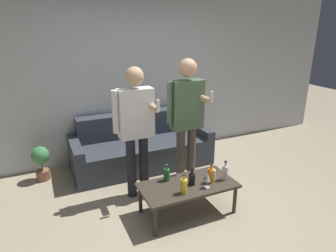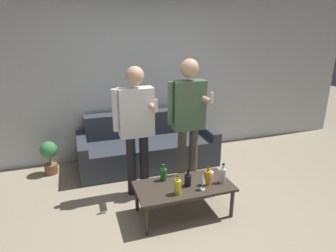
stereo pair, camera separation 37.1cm
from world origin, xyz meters
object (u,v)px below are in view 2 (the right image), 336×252
object	(u,v)px
bottle_orange	(208,177)
person_standing_right	(188,114)
couch	(147,146)
person_standing_left	(136,122)
coffee_table	(184,188)

from	to	relation	value
bottle_orange	person_standing_right	size ratio (longest dim) A/B	0.13
couch	person_standing_left	distance (m)	1.16
bottle_orange	person_standing_right	bearing A→B (deg)	89.73
coffee_table	bottle_orange	world-z (taller)	bottle_orange
person_standing_left	person_standing_right	bearing A→B (deg)	-4.60
couch	coffee_table	size ratio (longest dim) A/B	1.91
person_standing_right	couch	bearing A→B (deg)	110.16
bottle_orange	person_standing_left	xyz separation A→B (m)	(-0.67, 0.70, 0.52)
coffee_table	bottle_orange	distance (m)	0.30
person_standing_left	couch	bearing A→B (deg)	68.06
couch	coffee_table	world-z (taller)	couch
person_standing_left	person_standing_right	xyz separation A→B (m)	(0.67, -0.05, 0.05)
coffee_table	person_standing_right	xyz separation A→B (m)	(0.27, 0.58, 0.70)
coffee_table	bottle_orange	xyz separation A→B (m)	(0.27, -0.07, 0.13)
coffee_table	person_standing_left	distance (m)	0.99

